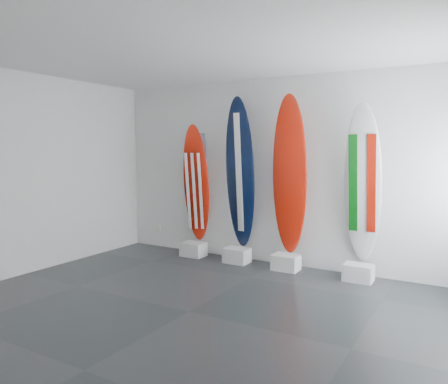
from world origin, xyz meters
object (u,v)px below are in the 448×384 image
Objects in this scene: surfboard_usa at (196,184)px; surfboard_navy at (240,173)px; surfboard_swiss at (290,175)px; surfboard_italy at (363,184)px.

surfboard_navy is at bearing -11.82° from surfboard_usa.
surfboard_usa is 0.84× the size of surfboard_swiss.
surfboard_italy is (1.97, 0.00, -0.10)m from surfboard_navy.
surfboard_italy is (1.10, 0.00, -0.10)m from surfboard_swiss.
surfboard_usa is 1.74m from surfboard_swiss.
surfboard_usa is at bearing 178.17° from surfboard_italy.
surfboard_navy is at bearing 178.17° from surfboard_italy.
surfboard_swiss reaches higher than surfboard_usa.
surfboard_navy is 1.08× the size of surfboard_italy.
surfboard_usa is at bearing -173.06° from surfboard_navy.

